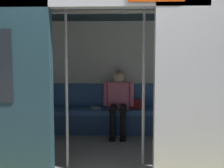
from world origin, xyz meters
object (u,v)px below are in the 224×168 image
train_car (102,53)px  person_seated (118,98)px  book (95,108)px  bench_seat (111,115)px  handbag (138,104)px  grab_pole_door (67,86)px  grab_pole_far (143,85)px

train_car → person_seated: 1.22m
book → bench_seat: bearing=144.0°
person_seated → handbag: person_seated is taller
train_car → bench_seat: bearing=-94.9°
person_seated → grab_pole_door: 1.73m
train_car → book: (0.21, -1.03, -1.00)m
bench_seat → handbag: 0.55m
person_seated → book: bearing=-16.0°
person_seated → grab_pole_far: 1.52m
handbag → grab_pole_far: 1.64m
person_seated → handbag: (-0.36, -0.13, -0.13)m
grab_pole_far → handbag: bearing=-90.8°
handbag → book: bearing=0.1°
bench_seat → book: (0.29, -0.07, 0.12)m
grab_pole_door → person_seated: bearing=-111.8°
bench_seat → grab_pole_far: grab_pole_far is taller
bench_seat → handbag: (-0.51, -0.07, 0.19)m
grab_pole_far → book: bearing=-63.6°
train_car → handbag: train_car is taller
book → grab_pole_far: 1.83m
handbag → grab_pole_far: grab_pole_far is taller
grab_pole_far → train_car: bearing=-43.2°
book → grab_pole_door: size_ratio=0.11×
train_car → book: bearing=-78.6°
grab_pole_door → book: bearing=-96.6°
bench_seat → grab_pole_door: (0.48, 1.62, 0.69)m
train_car → person_seated: size_ratio=5.39×
bench_seat → grab_pole_door: size_ratio=1.49×
bench_seat → person_seated: bearing=160.1°
train_car → grab_pole_door: train_car is taller
train_car → person_seated: bearing=-104.1°
person_seated → book: person_seated is taller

